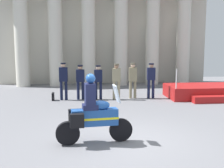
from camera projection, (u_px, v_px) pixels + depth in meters
ground_plane at (122, 141)px, 8.22m from camera, size 28.00×28.00×0.00m
colonnade_backdrop at (104, 30)px, 18.62m from camera, size 13.59×1.68×6.65m
reviewing_stand at (202, 92)px, 14.43m from camera, size 3.36×2.48×1.50m
officer_in_row_0 at (63, 78)px, 13.76m from camera, size 0.40×0.25×1.75m
officer_in_row_1 at (80, 79)px, 13.89m from camera, size 0.40×0.25×1.63m
officer_in_row_2 at (98, 79)px, 13.92m from camera, size 0.40×0.25×1.62m
officer_in_row_3 at (116, 78)px, 13.90m from camera, size 0.40×0.25×1.69m
officer_in_row_4 at (133, 78)px, 14.18m from camera, size 0.40×0.25×1.70m
officer_in_row_5 at (151, 78)px, 14.17m from camera, size 0.40×0.25×1.69m
motorcycle_with_rider at (92, 115)px, 7.92m from camera, size 2.09×0.73×1.90m
briefcase_on_ground at (53, 97)px, 13.78m from camera, size 0.10×0.32×0.36m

